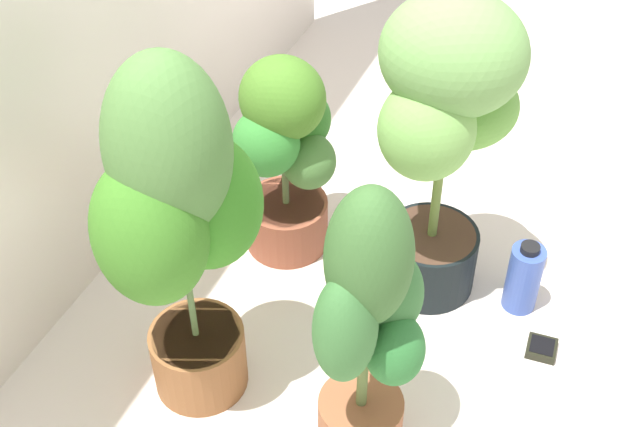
% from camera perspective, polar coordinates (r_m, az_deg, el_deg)
% --- Properties ---
extents(ground_plane, '(8.00, 8.00, 0.00)m').
position_cam_1_polar(ground_plane, '(2.41, 3.21, -8.88)').
color(ground_plane, silver).
rests_on(ground_plane, ground).
extents(potted_plant_front_left, '(0.32, 0.28, 0.82)m').
position_cam_1_polar(potted_plant_front_left, '(1.87, 3.26, -7.19)').
color(potted_plant_front_left, '#975737').
rests_on(potted_plant_front_left, ground).
extents(potted_plant_front_right, '(0.52, 0.43, 0.94)m').
position_cam_1_polar(potted_plant_front_right, '(2.21, 8.34, 6.04)').
color(potted_plant_front_right, black).
rests_on(potted_plant_front_right, ground).
extents(potted_plant_back_right, '(0.37, 0.31, 0.66)m').
position_cam_1_polar(potted_plant_back_right, '(2.46, -2.24, 4.17)').
color(potted_plant_back_right, brown).
rests_on(potted_plant_back_right, ground).
extents(potted_plant_back_left, '(0.45, 0.34, 1.00)m').
position_cam_1_polar(potted_plant_back_left, '(1.92, -9.39, -0.10)').
color(potted_plant_back_left, brown).
rests_on(potted_plant_back_left, ground).
extents(hygrometer_box, '(0.09, 0.09, 0.03)m').
position_cam_1_polar(hygrometer_box, '(2.47, 14.48, -8.65)').
color(hygrometer_box, black).
rests_on(hygrometer_box, ground).
extents(nutrient_bottle, '(0.10, 0.10, 0.23)m').
position_cam_1_polar(nutrient_bottle, '(2.50, 13.35, -4.15)').
color(nutrient_bottle, '#3E5AB9').
rests_on(nutrient_bottle, ground).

